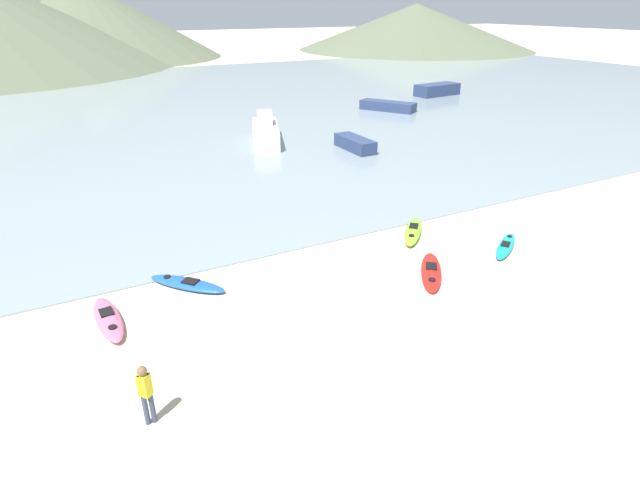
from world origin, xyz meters
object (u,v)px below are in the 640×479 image
(kayak_on_sand_0, at_px, (108,319))
(moored_boat_3, at_px, (265,132))
(moored_boat_2, at_px, (388,106))
(kayak_on_sand_2, at_px, (506,246))
(moored_boat_0, at_px, (437,90))
(kayak_on_sand_4, at_px, (431,271))
(kayak_on_sand_3, at_px, (413,231))
(kayak_on_sand_1, at_px, (187,284))
(person_near_foreground, at_px, (146,391))
(moored_boat_4, at_px, (355,144))

(kayak_on_sand_0, distance_m, moored_boat_3, 23.53)
(moored_boat_3, bearing_deg, moored_boat_2, 21.71)
(kayak_on_sand_2, distance_m, moored_boat_2, 30.21)
(moored_boat_0, relative_size, moored_boat_3, 0.88)
(kayak_on_sand_4, xyz_separation_m, moored_boat_0, (27.07, 32.56, 0.55))
(kayak_on_sand_3, xyz_separation_m, moored_boat_2, (15.38, 24.40, 0.32))
(moored_boat_2, bearing_deg, kayak_on_sand_1, -136.54)
(kayak_on_sand_4, relative_size, person_near_foreground, 1.70)
(moored_boat_2, bearing_deg, person_near_foreground, -132.65)
(kayak_on_sand_2, height_order, moored_boat_3, moored_boat_3)
(kayak_on_sand_3, relative_size, moored_boat_3, 0.45)
(person_near_foreground, bearing_deg, moored_boat_3, 62.16)
(moored_boat_0, relative_size, moored_boat_2, 1.01)
(kayak_on_sand_0, distance_m, kayak_on_sand_1, 3.09)
(kayak_on_sand_3, relative_size, kayak_on_sand_4, 0.94)
(kayak_on_sand_2, height_order, moored_boat_4, moored_boat_4)
(kayak_on_sand_0, xyz_separation_m, person_near_foreground, (0.43, -5.05, 0.83))
(moored_boat_4, bearing_deg, kayak_on_sand_4, -111.77)
(kayak_on_sand_0, xyz_separation_m, moored_boat_0, (38.54, 30.26, 0.51))
(person_near_foreground, relative_size, moored_boat_0, 0.32)
(kayak_on_sand_1, xyz_separation_m, kayak_on_sand_3, (10.23, -0.13, 0.05))
(moored_boat_4, bearing_deg, moored_boat_0, 37.71)
(moored_boat_3, bearing_deg, kayak_on_sand_2, -83.51)
(kayak_on_sand_1, height_order, moored_boat_0, moored_boat_0)
(moored_boat_0, bearing_deg, person_near_foreground, -137.19)
(kayak_on_sand_1, xyz_separation_m, kayak_on_sand_4, (8.60, -3.44, 0.01))
(kayak_on_sand_0, bearing_deg, kayak_on_sand_2, -7.16)
(kayak_on_sand_1, relative_size, moored_boat_4, 0.76)
(kayak_on_sand_2, bearing_deg, moored_boat_4, 81.60)
(kayak_on_sand_4, bearing_deg, moored_boat_3, 85.11)
(kayak_on_sand_0, height_order, kayak_on_sand_4, kayak_on_sand_0)
(kayak_on_sand_0, relative_size, kayak_on_sand_1, 1.05)
(moored_boat_4, bearing_deg, person_near_foreground, -132.23)
(kayak_on_sand_2, distance_m, kayak_on_sand_3, 3.99)
(kayak_on_sand_4, relative_size, moored_boat_0, 0.54)
(kayak_on_sand_0, bearing_deg, moored_boat_4, 38.61)
(person_near_foreground, distance_m, moored_boat_3, 27.62)
(kayak_on_sand_4, distance_m, moored_boat_2, 32.52)
(kayak_on_sand_1, xyz_separation_m, kayak_on_sand_2, (12.88, -3.12, 0.00))
(kayak_on_sand_4, bearing_deg, kayak_on_sand_3, 63.70)
(kayak_on_sand_0, distance_m, kayak_on_sand_4, 11.70)
(kayak_on_sand_2, bearing_deg, kayak_on_sand_0, 172.84)
(kayak_on_sand_0, relative_size, moored_boat_3, 0.48)
(kayak_on_sand_4, bearing_deg, moored_boat_4, 68.23)
(kayak_on_sand_1, height_order, kayak_on_sand_4, kayak_on_sand_4)
(kayak_on_sand_4, relative_size, moored_boat_2, 0.55)
(kayak_on_sand_0, xyz_separation_m, kayak_on_sand_3, (13.11, 1.01, 0.00))
(kayak_on_sand_0, height_order, moored_boat_0, moored_boat_0)
(kayak_on_sand_0, relative_size, moored_boat_0, 0.55)
(kayak_on_sand_2, relative_size, person_near_foreground, 1.55)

